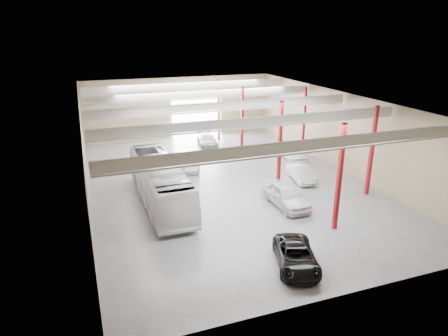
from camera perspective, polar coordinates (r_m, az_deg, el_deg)
depot_shell at (r=32.66m, az=0.33°, el=6.38°), size 22.12×32.12×7.06m
coach_bus at (r=29.69m, az=-9.13°, el=-1.99°), size 2.85×11.74×3.26m
black_sedan at (r=22.52m, az=10.26°, el=-12.28°), size 3.40×4.93×1.25m
car_row_a at (r=29.45m, az=8.87°, el=-3.85°), size 2.06×4.88×1.65m
car_row_b at (r=36.89m, az=-4.95°, el=0.99°), size 2.36×4.62×1.45m
car_row_c at (r=43.94m, az=-2.40°, el=3.99°), size 2.46×4.78×1.33m
car_right_near at (r=34.60m, az=10.92°, el=-0.67°), size 2.03×4.22×1.33m
car_right_far at (r=39.87m, az=9.84°, el=2.15°), size 2.15×4.28×1.40m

